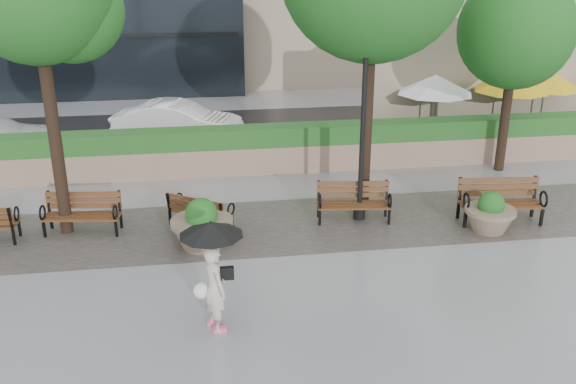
{
  "coord_description": "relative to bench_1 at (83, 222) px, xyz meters",
  "views": [
    {
      "loc": [
        -1.28,
        -10.79,
        6.27
      ],
      "look_at": [
        0.7,
        2.37,
        1.1
      ],
      "focal_mm": 40.0,
      "sensor_mm": 36.0,
      "label": 1
    }
  ],
  "objects": [
    {
      "name": "cobble_strip",
      "position": [
        3.95,
        -0.3,
        -0.27
      ],
      "size": [
        28.0,
        3.2,
        0.01
      ],
      "primitive_type": "cube",
      "color": "#383330",
      "rests_on": "ground"
    },
    {
      "name": "bench_1",
      "position": [
        0.0,
        0.0,
        0.0
      ],
      "size": [
        1.8,
        0.91,
        0.92
      ],
      "rotation": [
        0.0,
        0.0,
        -0.13
      ],
      "color": "brown",
      "rests_on": "ground"
    },
    {
      "name": "bench_2",
      "position": [
        2.69,
        -0.11,
        -0.03
      ],
      "size": [
        1.6,
        1.37,
        0.82
      ],
      "rotation": [
        0.0,
        0.0,
        2.54
      ],
      "color": "brown",
      "rests_on": "ground"
    },
    {
      "name": "planter_left",
      "position": [
        2.71,
        -1.18,
        0.17
      ],
      "size": [
        1.37,
        1.37,
        1.15
      ],
      "color": "#7F6B56",
      "rests_on": "ground"
    },
    {
      "name": "tree_2",
      "position": [
        11.69,
        2.85,
        3.64
      ],
      "size": [
        3.32,
        3.2,
        5.63
      ],
      "color": "black",
      "rests_on": "ground"
    },
    {
      "name": "bench_3",
      "position": [
        6.34,
        -0.27,
        0.0
      ],
      "size": [
        1.81,
        0.9,
        0.93
      ],
      "rotation": [
        0.0,
        0.0,
        -0.12
      ],
      "color": "brown",
      "rests_on": "ground"
    },
    {
      "name": "cafe_wall",
      "position": [
        13.45,
        6.7,
        1.72
      ],
      "size": [
        10.0,
        0.6,
        4.0
      ],
      "primitive_type": "cube",
      "color": "tan",
      "rests_on": "ground"
    },
    {
      "name": "asphalt_street",
      "position": [
        3.95,
        7.7,
        -0.27
      ],
      "size": [
        40.0,
        7.0,
        0.0
      ],
      "primitive_type": "cube",
      "color": "black",
      "rests_on": "ground"
    },
    {
      "name": "bench_4",
      "position": [
        9.79,
        -0.86,
        0.03
      ],
      "size": [
        2.01,
        0.95,
        1.04
      ],
      "rotation": [
        0.0,
        0.0,
        -0.09
      ],
      "color": "brown",
      "rests_on": "ground"
    },
    {
      "name": "patio_umb_yellow_a",
      "position": [
        13.12,
        5.61,
        1.71
      ],
      "size": [
        2.5,
        2.5,
        2.3
      ],
      "color": "black",
      "rests_on": "ground"
    },
    {
      "name": "patio_umb_white",
      "position": [
        10.47,
        5.6,
        1.71
      ],
      "size": [
        2.5,
        2.5,
        2.3
      ],
      "color": "black",
      "rests_on": "ground"
    },
    {
      "name": "cafe_hedge",
      "position": [
        12.95,
        4.5,
        0.17
      ],
      "size": [
        8.0,
        0.5,
        0.9
      ],
      "primitive_type": "cube",
      "color": "#1A501E",
      "rests_on": "ground"
    },
    {
      "name": "lamppost",
      "position": [
        6.52,
        -0.16,
        1.62
      ],
      "size": [
        0.28,
        0.28,
        4.28
      ],
      "color": "black",
      "rests_on": "ground"
    },
    {
      "name": "ground",
      "position": [
        3.95,
        -3.3,
        -0.28
      ],
      "size": [
        100.0,
        100.0,
        0.0
      ],
      "primitive_type": "plane",
      "color": "gray",
      "rests_on": "ground"
    },
    {
      "name": "patio_umb_yellow_b",
      "position": [
        14.49,
        5.92,
        1.71
      ],
      "size": [
        2.5,
        2.5,
        2.3
      ],
      "color": "black",
      "rests_on": "ground"
    },
    {
      "name": "pedestrian",
      "position": [
        2.85,
        -4.41,
        0.94
      ],
      "size": [
        1.09,
        1.09,
        1.99
      ],
      "rotation": [
        0.0,
        0.0,
        1.97
      ],
      "color": "beige",
      "rests_on": "ground"
    },
    {
      "name": "hedge_wall",
      "position": [
        3.95,
        3.7,
        0.39
      ],
      "size": [
        24.0,
        0.8,
        1.35
      ],
      "color": "#997763",
      "rests_on": "ground"
    },
    {
      "name": "planter_right",
      "position": [
        9.32,
        -1.31,
        0.11
      ],
      "size": [
        1.16,
        1.16,
        0.98
      ],
      "color": "#7F6B56",
      "rests_on": "ground"
    },
    {
      "name": "car_right",
      "position": [
        2.14,
        6.89,
        0.43
      ],
      "size": [
        4.52,
        2.53,
        1.41
      ],
      "primitive_type": "imported",
      "rotation": [
        0.0,
        0.0,
        1.31
      ],
      "color": "silver",
      "rests_on": "ground"
    }
  ]
}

